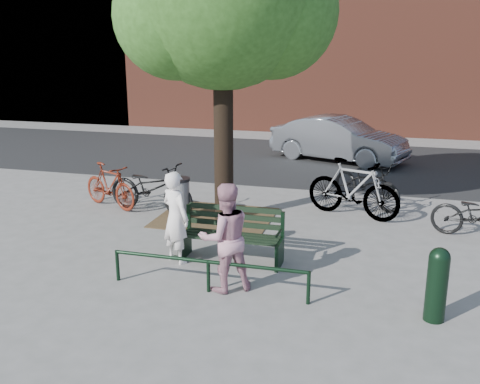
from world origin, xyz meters
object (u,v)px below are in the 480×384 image
(parked_car, at_px, (339,139))
(bollard, at_px, (437,282))
(litter_bin, at_px, (180,198))
(person_left, at_px, (176,217))
(person_right, at_px, (225,238))
(bicycle_c, at_px, (367,183))
(park_bench, at_px, (232,234))

(parked_car, bearing_deg, bollard, -147.93)
(litter_bin, distance_m, parked_car, 7.31)
(bollard, height_order, parked_car, parked_car)
(person_left, bearing_deg, person_right, 173.32)
(person_left, height_order, bicycle_c, person_left)
(park_bench, xyz_separation_m, bollard, (3.20, -1.28, 0.08))
(person_right, xyz_separation_m, bicycle_c, (1.84, 5.09, -0.30))
(litter_bin, height_order, bicycle_c, bicycle_c)
(person_right, bearing_deg, park_bench, -112.91)
(park_bench, distance_m, person_left, 1.00)
(person_right, height_order, bollard, person_right)
(person_left, height_order, person_right, person_right)
(person_left, height_order, litter_bin, person_left)
(person_right, bearing_deg, person_left, -70.00)
(litter_bin, relative_size, parked_car, 0.21)
(litter_bin, bearing_deg, parked_car, 68.56)
(person_left, bearing_deg, park_bench, -131.43)
(litter_bin, bearing_deg, bicycle_c, 28.48)
(park_bench, bearing_deg, litter_bin, 131.64)
(person_left, xyz_separation_m, litter_bin, (-0.81, 2.23, -0.34))
(bollard, relative_size, bicycle_c, 0.51)
(person_left, height_order, parked_car, person_left)
(person_right, xyz_separation_m, litter_bin, (-1.93, 3.05, -0.38))
(person_right, bearing_deg, parked_car, -128.25)
(park_bench, height_order, person_left, person_left)
(person_left, relative_size, person_right, 0.95)
(person_right, bearing_deg, bollard, 143.09)
(park_bench, bearing_deg, person_left, -160.80)
(person_left, xyz_separation_m, person_right, (1.12, -0.82, 0.04))
(person_left, bearing_deg, bollard, -163.93)
(person_right, distance_m, parked_car, 9.88)
(bicycle_c, distance_m, parked_car, 4.88)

